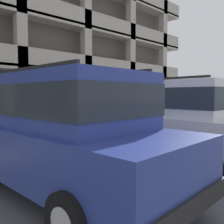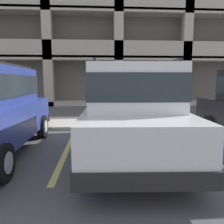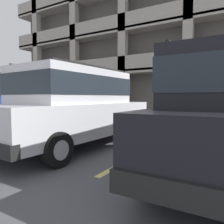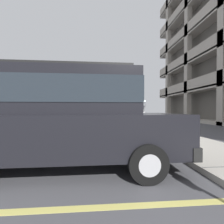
% 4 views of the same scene
% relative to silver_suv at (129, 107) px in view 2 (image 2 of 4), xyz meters
% --- Properties ---
extents(ground_plane, '(80.00, 80.00, 0.10)m').
position_rel_silver_suv_xyz_m(ground_plane, '(0.14, 2.27, -1.14)').
color(ground_plane, '#4C4C51').
extents(sidewalk, '(40.00, 2.20, 0.12)m').
position_rel_silver_suv_xyz_m(sidewalk, '(0.14, 3.57, -1.03)').
color(sidewalk, '#ADA89E').
rests_on(sidewalk, ground_plane).
extents(parking_stall_lines, '(12.98, 4.80, 0.01)m').
position_rel_silver_suv_xyz_m(parking_stall_lines, '(1.75, 0.87, -1.08)').
color(parking_stall_lines, '#DBD16B').
rests_on(parking_stall_lines, ground_plane).
extents(silver_suv, '(2.17, 4.86, 2.03)m').
position_rel_silver_suv_xyz_m(silver_suv, '(0.00, 0.00, 0.00)').
color(silver_suv, silver).
rests_on(silver_suv, ground_plane).
extents(parking_meter_near, '(0.35, 0.12, 1.55)m').
position_rel_silver_suv_xyz_m(parking_meter_near, '(-0.14, 2.62, 0.18)').
color(parking_meter_near, '#595B60').
rests_on(parking_meter_near, sidewalk).
extents(fire_hydrant, '(0.30, 0.30, 0.70)m').
position_rel_silver_suv_xyz_m(fire_hydrant, '(-4.03, 2.92, -0.62)').
color(fire_hydrant, red).
rests_on(fire_hydrant, sidewalk).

